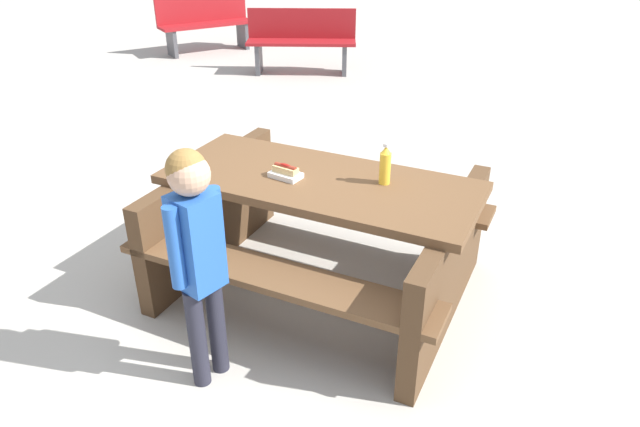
# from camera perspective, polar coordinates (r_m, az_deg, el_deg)

# --- Properties ---
(ground_plane) EXTENTS (30.00, 30.00, 0.00)m
(ground_plane) POSITION_cam_1_polar(r_m,az_deg,el_deg) (3.68, -0.00, -7.23)
(ground_plane) COLOR #B7B2A8
(ground_plane) RESTS_ON ground
(picnic_table) EXTENTS (2.07, 1.77, 0.75)m
(picnic_table) POSITION_cam_1_polar(r_m,az_deg,el_deg) (3.44, -0.00, -1.18)
(picnic_table) COLOR brown
(picnic_table) RESTS_ON ground
(soda_bottle) EXTENTS (0.06, 0.06, 0.24)m
(soda_bottle) POSITION_cam_1_polar(r_m,az_deg,el_deg) (3.22, 6.42, 4.75)
(soda_bottle) COLOR yellow
(soda_bottle) RESTS_ON picnic_table
(hotdog_tray) EXTENTS (0.21, 0.17, 0.08)m
(hotdog_tray) POSITION_cam_1_polar(r_m,az_deg,el_deg) (3.31, -3.40, 4.05)
(hotdog_tray) COLOR white
(hotdog_tray) RESTS_ON picnic_table
(child_in_coat) EXTENTS (0.24, 0.28, 1.23)m
(child_in_coat) POSITION_cam_1_polar(r_m,az_deg,el_deg) (2.66, -12.04, -2.79)
(child_in_coat) COLOR #262633
(child_in_coat) RESTS_ON ground
(park_bench_near) EXTENTS (1.55, 0.67, 0.85)m
(park_bench_near) POSITION_cam_1_polar(r_m,az_deg,el_deg) (8.41, -1.83, 16.69)
(park_bench_near) COLOR maroon
(park_bench_near) RESTS_ON ground
(park_bench_mid) EXTENTS (1.36, 1.33, 0.85)m
(park_bench_mid) POSITION_cam_1_polar(r_m,az_deg,el_deg) (9.86, -11.19, 17.92)
(park_bench_mid) COLOR maroon
(park_bench_mid) RESTS_ON ground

